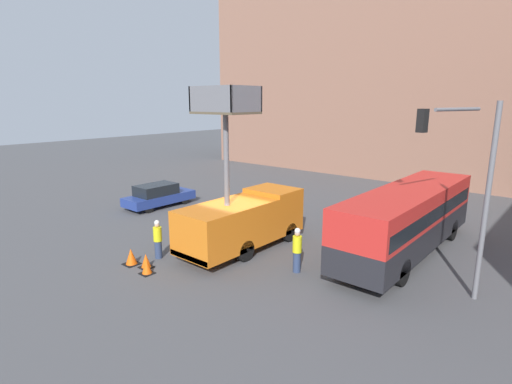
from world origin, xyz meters
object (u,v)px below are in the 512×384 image
(traffic_light_pole, at_px, (464,169))
(traffic_cone_mid_road, at_px, (146,261))
(city_bus, at_px, (408,216))
(road_worker_directing, at_px, (297,250))
(traffic_cone_far_side, at_px, (131,257))
(parked_car_curbside, at_px, (158,195))
(utility_truck, at_px, (243,217))
(traffic_cone_near_truck, at_px, (147,267))
(road_worker_near_truck, at_px, (158,239))

(traffic_light_pole, bearing_deg, traffic_cone_mid_road, -148.95)
(city_bus, height_order, road_worker_directing, city_bus)
(city_bus, height_order, traffic_light_pole, traffic_light_pole)
(traffic_cone_far_side, relative_size, parked_car_curbside, 0.15)
(city_bus, relative_size, traffic_light_pole, 1.57)
(city_bus, bearing_deg, utility_truck, 140.97)
(traffic_cone_far_side, bearing_deg, road_worker_directing, 34.14)
(road_worker_directing, distance_m, traffic_cone_near_truck, 6.24)
(traffic_light_pole, xyz_separation_m, road_worker_directing, (-5.34, -2.50, -3.65))
(traffic_cone_near_truck, bearing_deg, city_bus, 51.50)
(city_bus, distance_m, traffic_cone_near_truck, 11.81)
(utility_truck, distance_m, traffic_cone_near_truck, 5.00)
(utility_truck, xyz_separation_m, traffic_light_pole, (8.83, 1.99, 3.00))
(parked_car_curbside, bearing_deg, utility_truck, -12.67)
(traffic_cone_far_side, bearing_deg, city_bus, 46.29)
(road_worker_near_truck, bearing_deg, road_worker_directing, 13.56)
(traffic_light_pole, bearing_deg, road_worker_directing, -154.88)
(traffic_cone_mid_road, height_order, traffic_cone_far_side, traffic_cone_far_side)
(road_worker_near_truck, xyz_separation_m, road_worker_directing, (5.63, 2.82, 0.07))
(utility_truck, height_order, traffic_cone_near_truck, utility_truck)
(traffic_cone_near_truck, height_order, traffic_cone_mid_road, traffic_cone_mid_road)
(traffic_cone_near_truck, bearing_deg, traffic_cone_mid_road, 147.93)
(city_bus, bearing_deg, traffic_cone_near_truck, 156.52)
(traffic_cone_far_side, xyz_separation_m, parked_car_curbside, (-7.20, 6.72, 0.43))
(utility_truck, bearing_deg, parked_car_curbside, 167.33)
(traffic_cone_far_side, bearing_deg, traffic_cone_mid_road, 15.13)
(traffic_light_pole, bearing_deg, utility_truck, -167.32)
(city_bus, xyz_separation_m, traffic_cone_mid_road, (-7.84, -8.81, -1.54))
(utility_truck, xyz_separation_m, traffic_cone_mid_road, (-1.67, -4.34, -1.33))
(traffic_cone_far_side, bearing_deg, parked_car_curbside, 136.98)
(road_worker_near_truck, bearing_deg, traffic_cone_far_side, -117.62)
(traffic_light_pole, distance_m, road_worker_near_truck, 12.75)
(city_bus, height_order, traffic_cone_mid_road, city_bus)
(city_bus, height_order, traffic_cone_far_side, city_bus)
(traffic_cone_near_truck, distance_m, parked_car_curbside, 10.96)
(traffic_light_pole, bearing_deg, traffic_cone_near_truck, -146.15)
(traffic_light_pole, distance_m, traffic_cone_far_side, 13.72)
(traffic_cone_near_truck, bearing_deg, traffic_cone_far_side, 174.22)
(traffic_light_pole, xyz_separation_m, road_worker_near_truck, (-10.97, -5.33, -3.72))
(utility_truck, xyz_separation_m, parked_car_curbside, (-9.66, 2.17, -0.84))
(road_worker_directing, bearing_deg, traffic_cone_near_truck, 178.13)
(road_worker_near_truck, bearing_deg, traffic_cone_mid_road, -77.57)
(road_worker_directing, relative_size, traffic_cone_mid_road, 3.10)
(utility_truck, distance_m, road_worker_directing, 3.58)
(utility_truck, xyz_separation_m, road_worker_directing, (3.48, -0.52, -0.65))
(road_worker_near_truck, distance_m, traffic_cone_near_truck, 1.80)
(road_worker_near_truck, xyz_separation_m, parked_car_curbside, (-7.51, 5.51, -0.12))
(utility_truck, bearing_deg, traffic_cone_near_truck, -103.39)
(traffic_cone_near_truck, relative_size, traffic_cone_mid_road, 0.99)
(traffic_cone_far_side, bearing_deg, road_worker_near_truck, 75.46)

